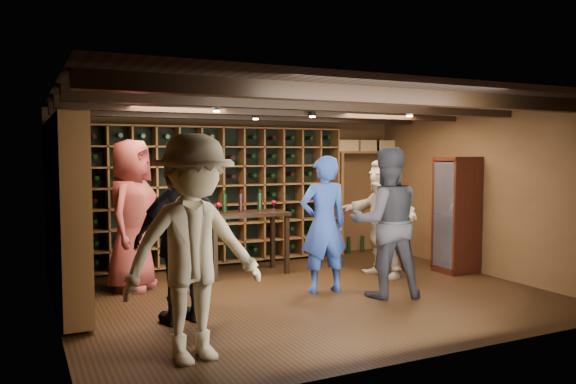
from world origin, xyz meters
name	(u,v)px	position (x,y,z in m)	size (l,w,h in m)	color
ground	(306,294)	(0.00, 0.00, 0.00)	(6.00, 6.00, 0.00)	black
room_shell	(305,108)	(0.00, 0.05, 2.42)	(6.00, 6.00, 6.00)	#4F341B
wine_rack_back	(211,195)	(-0.52, 2.33, 1.15)	(4.65, 0.30, 2.20)	brown
wine_rack_left	(66,210)	(-2.83, 0.82, 1.15)	(0.30, 2.65, 2.20)	brown
crate_shelf	(363,168)	(2.41, 2.32, 1.57)	(1.20, 0.32, 2.07)	brown
display_cabinet	(456,217)	(2.71, 0.20, 0.86)	(0.55, 0.50, 1.75)	black
man_blue_shirt	(324,224)	(0.27, 0.01, 0.90)	(0.66, 0.43, 1.80)	navy
man_grey_suit	(386,222)	(0.87, -0.53, 0.96)	(0.93, 0.72, 1.91)	black
guest_red_floral	(131,215)	(-1.99, 1.24, 1.01)	(0.99, 0.64, 2.02)	maroon
guest_woman_black	(183,238)	(-1.77, -0.50, 0.92)	(1.08, 0.45, 1.84)	black
guest_khaki	(194,248)	(-1.97, -1.64, 1.00)	(1.30, 0.75, 2.01)	gray
guest_beige	(384,217)	(1.57, 0.49, 0.88)	(1.64, 0.52, 1.77)	tan
tasting_table	(245,220)	(-0.26, 1.49, 0.83)	(1.26, 0.64, 1.22)	black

